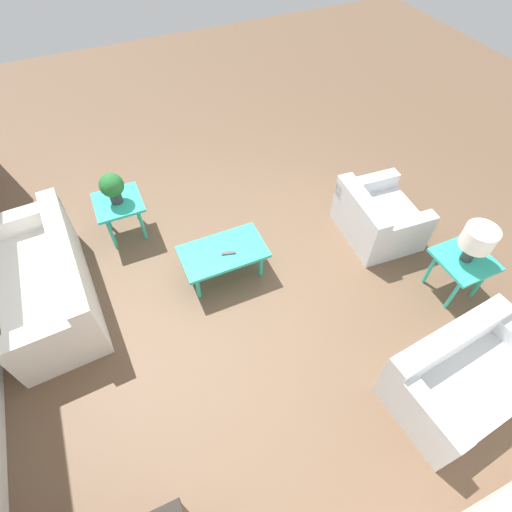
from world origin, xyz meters
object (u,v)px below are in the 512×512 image
Objects in this scene: coffee_table at (223,254)px; loveseat at (462,377)px; armchair at (377,218)px; sofa at (50,283)px; side_table_plant at (119,206)px; table_lamp at (478,239)px; potted_plant at (112,187)px; side_table_lamp at (463,263)px.

loveseat is at bearing 124.32° from coffee_table.
sofa is at bearing 85.87° from armchair.
coffee_table is 1.71× the size of side_table_plant.
table_lamp reaches higher than armchair.
potted_plant is at bearing 120.53° from loveseat.
potted_plant reaches higher than armchair.
table_lamp is at bearing -161.16° from armchair.
armchair is at bearing 78.08° from sofa.
armchair is 1.14m from side_table_lamp.
sofa is at bearing -12.54° from coffee_table.
coffee_table is (-1.85, 0.41, 0.05)m from sofa.
side_table_lamp is (-2.28, 1.25, 0.10)m from coffee_table.
side_table_lamp is 1.26× the size of table_lamp.
loveseat reaches higher than coffee_table.
side_table_plant is 1.00× the size of side_table_lamp.
coffee_table is 2.64m from table_lamp.
side_table_plant reaches higher than coffee_table.
armchair is 3.19m from side_table_plant.
side_table_lamp is (-0.77, -0.95, 0.20)m from loveseat.
table_lamp is at bearing -90.00° from side_table_lamp.
loveseat is at bearing 48.57° from sofa.
coffee_table is at bearing -28.79° from table_lamp.
armchair is 1.27m from table_lamp.
sofa is 3.88m from armchair.
side_table_plant is at bearing 124.13° from sofa.
sofa is 4.86× the size of potted_plant.
table_lamp reaches higher than potted_plant.
loveseat is at bearing 170.90° from armchair.
loveseat is 2.67m from coffee_table.
loveseat is 4.15m from potted_plant.
loveseat is 2.57× the size of side_table_plant.
side_table_plant is at bearing -36.77° from table_lamp.
sofa is 4.48m from table_lamp.
potted_plant is (0.91, -1.13, 0.41)m from coffee_table.
sofa is 1.27m from potted_plant.
loveseat is at bearing 125.92° from side_table_plant.
potted_plant is at bearing -36.77° from table_lamp.
armchair is 2.00m from coffee_table.
side_table_plant is 0.31m from potted_plant.
loveseat is at bearing 125.92° from potted_plant.
armchair is 1.85× the size of side_table_plant.
side_table_plant is at bearing 26.57° from potted_plant.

